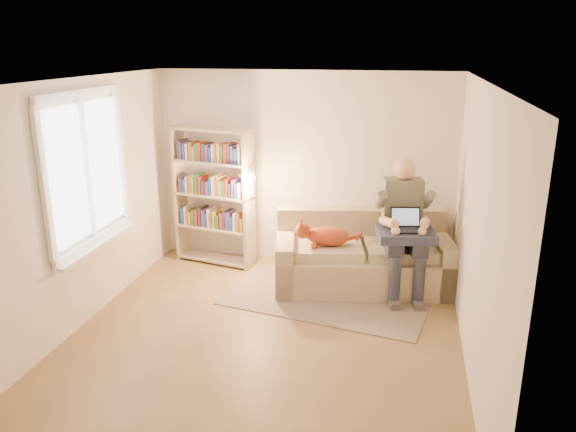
% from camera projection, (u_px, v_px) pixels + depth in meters
% --- Properties ---
extents(floor, '(4.50, 4.50, 0.00)m').
position_uv_depth(floor, '(264.00, 337.00, 5.84)').
color(floor, brown).
rests_on(floor, ground).
extents(ceiling, '(4.00, 4.50, 0.02)m').
position_uv_depth(ceiling, '(261.00, 81.00, 5.07)').
color(ceiling, white).
rests_on(ceiling, wall_back).
extents(wall_left, '(0.02, 4.50, 2.60)m').
position_uv_depth(wall_left, '(77.00, 206.00, 5.85)').
color(wall_left, silver).
rests_on(wall_left, floor).
extents(wall_right, '(0.02, 4.50, 2.60)m').
position_uv_depth(wall_right, '(477.00, 232.00, 5.05)').
color(wall_right, silver).
rests_on(wall_right, floor).
extents(wall_back, '(4.00, 0.02, 2.60)m').
position_uv_depth(wall_back, '(304.00, 169.00, 7.55)').
color(wall_back, silver).
rests_on(wall_back, floor).
extents(wall_front, '(4.00, 0.02, 2.60)m').
position_uv_depth(wall_front, '(169.00, 329.00, 3.35)').
color(wall_front, silver).
rests_on(wall_front, floor).
extents(window, '(0.12, 1.52, 1.69)m').
position_uv_depth(window, '(91.00, 195.00, 6.00)').
color(window, white).
rests_on(window, wall_left).
extents(sofa, '(2.28, 1.35, 0.91)m').
position_uv_depth(sofa, '(362.00, 261.00, 7.00)').
color(sofa, tan).
rests_on(sofa, floor).
extents(person, '(0.58, 0.81, 1.63)m').
position_uv_depth(person, '(404.00, 221.00, 6.67)').
color(person, '#676D58').
rests_on(person, sofa).
extents(cat, '(0.77, 0.38, 0.29)m').
position_uv_depth(cat, '(322.00, 236.00, 6.77)').
color(cat, '#D25429').
rests_on(cat, sofa).
extents(blanket, '(0.74, 0.64, 0.10)m').
position_uv_depth(blanket, '(412.00, 234.00, 6.53)').
color(blanket, '#272F45').
rests_on(blanket, person).
extents(laptop, '(0.40, 0.36, 0.30)m').
position_uv_depth(laptop, '(412.00, 224.00, 6.51)').
color(laptop, black).
rests_on(laptop, blanket).
extents(bookshelf, '(1.23, 0.59, 1.88)m').
position_uv_depth(bookshelf, '(214.00, 190.00, 7.54)').
color(bookshelf, '#BBAF8D').
rests_on(bookshelf, floor).
extents(rug, '(2.58, 1.81, 0.01)m').
position_uv_depth(rug, '(328.00, 297.00, 6.75)').
color(rug, gray).
rests_on(rug, floor).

